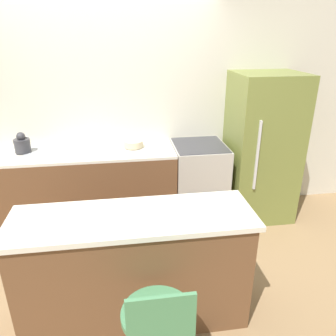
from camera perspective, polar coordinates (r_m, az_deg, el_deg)
name	(u,v)px	position (r m, az deg, el deg)	size (l,w,h in m)	color
ground_plane	(114,239)	(3.80, -9.38, -12.03)	(14.00, 14.00, 0.00)	#8E704C
wall_back	(107,110)	(3.92, -10.56, 9.90)	(8.00, 0.06, 2.60)	beige
back_counter	(84,189)	(3.88, -14.35, -3.64)	(2.05, 0.65, 0.94)	brown
kitchen_island	(135,268)	(2.64, -5.75, -16.96)	(1.76, 0.56, 0.93)	brown
oven_range	(198,182)	(3.96, 5.28, -2.44)	(0.61, 0.66, 0.94)	#B7B2A8
refrigerator	(262,148)	(4.03, 15.99, 3.33)	(0.75, 0.71, 1.73)	olive
stool_chair	(158,335)	(2.25, -1.70, -27.07)	(0.44, 0.44, 0.89)	#B7B7BC
kettle	(22,144)	(3.83, -24.06, 3.81)	(0.17, 0.17, 0.22)	#333338
mixing_bowl	(133,144)	(3.70, -6.04, 4.22)	(0.22, 0.22, 0.07)	#C1B28E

